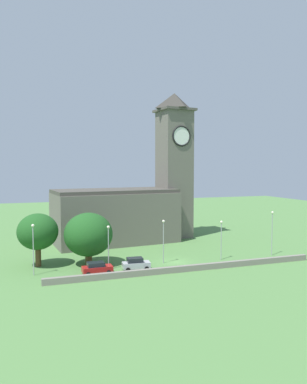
{
  "coord_description": "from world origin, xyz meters",
  "views": [
    {
      "loc": [
        -22.75,
        -55.45,
        15.3
      ],
      "look_at": [
        -1.13,
        7.31,
        10.93
      ],
      "focal_mm": 35.13,
      "sensor_mm": 36.0,
      "label": 1
    }
  ],
  "objects_px": {
    "car_red": "(97,268)",
    "streetlamp_central": "(163,234)",
    "streetlamp_west_mid": "(108,240)",
    "tree_riverside_west": "(38,232)",
    "tree_by_tower": "(88,235)",
    "car_silver": "(136,264)",
    "streetlamp_east_end": "(272,226)",
    "church": "(132,201)",
    "streetlamp_east_mid": "(221,233)",
    "streetlamp_west_end": "(33,241)"
  },
  "relations": [
    {
      "from": "car_red",
      "to": "streetlamp_central",
      "type": "height_order",
      "value": "streetlamp_central"
    },
    {
      "from": "streetlamp_west_mid",
      "to": "tree_riverside_west",
      "type": "height_order",
      "value": "tree_riverside_west"
    },
    {
      "from": "tree_riverside_west",
      "to": "tree_by_tower",
      "type": "bearing_deg",
      "value": -13.36
    },
    {
      "from": "car_silver",
      "to": "car_red",
      "type": "bearing_deg",
      "value": -179.68
    },
    {
      "from": "car_silver",
      "to": "streetlamp_east_end",
      "type": "distance_m",
      "value": 25.37
    },
    {
      "from": "church",
      "to": "car_silver",
      "type": "height_order",
      "value": "church"
    },
    {
      "from": "streetlamp_central",
      "to": "streetlamp_east_mid",
      "type": "xyz_separation_m",
      "value": [
        9.87,
        -0.91,
        -0.28
      ]
    },
    {
      "from": "streetlamp_east_end",
      "to": "tree_riverside_west",
      "type": "bearing_deg",
      "value": 171.75
    },
    {
      "from": "church",
      "to": "streetlamp_east_end",
      "type": "distance_m",
      "value": 28.57
    },
    {
      "from": "streetlamp_west_mid",
      "to": "streetlamp_east_mid",
      "type": "distance_m",
      "value": 18.93
    },
    {
      "from": "streetlamp_central",
      "to": "streetlamp_east_end",
      "type": "distance_m",
      "value": 19.75
    },
    {
      "from": "car_red",
      "to": "tree_by_tower",
      "type": "height_order",
      "value": "tree_by_tower"
    },
    {
      "from": "tree_riverside_west",
      "to": "tree_by_tower",
      "type": "xyz_separation_m",
      "value": [
        7.49,
        -1.78,
        -0.56
      ]
    },
    {
      "from": "car_red",
      "to": "church",
      "type": "bearing_deg",
      "value": 62.37
    },
    {
      "from": "car_silver",
      "to": "tree_riverside_west",
      "type": "bearing_deg",
      "value": 153.19
    },
    {
      "from": "church",
      "to": "streetlamp_west_mid",
      "type": "height_order",
      "value": "church"
    },
    {
      "from": "car_silver",
      "to": "streetlamp_west_end",
      "type": "bearing_deg",
      "value": 171.83
    },
    {
      "from": "car_red",
      "to": "tree_riverside_west",
      "type": "xyz_separation_m",
      "value": [
        -7.83,
        6.95,
        4.53
      ]
    },
    {
      "from": "streetlamp_central",
      "to": "tree_by_tower",
      "type": "xyz_separation_m",
      "value": [
        -11.48,
        2.75,
        0.17
      ]
    },
    {
      "from": "church",
      "to": "tree_by_tower",
      "type": "height_order",
      "value": "church"
    },
    {
      "from": "streetlamp_central",
      "to": "streetlamp_east_end",
      "type": "height_order",
      "value": "streetlamp_east_end"
    },
    {
      "from": "streetlamp_central",
      "to": "tree_riverside_west",
      "type": "relative_size",
      "value": 0.85
    },
    {
      "from": "tree_riverside_west",
      "to": "tree_by_tower",
      "type": "height_order",
      "value": "tree_by_tower"
    },
    {
      "from": "car_silver",
      "to": "tree_riverside_west",
      "type": "distance_m",
      "value": 15.96
    },
    {
      "from": "tree_riverside_west",
      "to": "tree_by_tower",
      "type": "distance_m",
      "value": 7.71
    },
    {
      "from": "car_silver",
      "to": "streetlamp_central",
      "type": "height_order",
      "value": "streetlamp_central"
    },
    {
      "from": "car_silver",
      "to": "streetlamp_west_end",
      "type": "distance_m",
      "value": 15.13
    },
    {
      "from": "church",
      "to": "streetlamp_central",
      "type": "relative_size",
      "value": 4.49
    },
    {
      "from": "streetlamp_east_end",
      "to": "tree_riverside_west",
      "type": "xyz_separation_m",
      "value": [
        -38.68,
        5.61,
        0.31
      ]
    },
    {
      "from": "streetlamp_east_mid",
      "to": "church",
      "type": "bearing_deg",
      "value": 114.33
    },
    {
      "from": "tree_riverside_west",
      "to": "streetlamp_central",
      "type": "bearing_deg",
      "value": -13.42
    },
    {
      "from": "streetlamp_west_end",
      "to": "streetlamp_east_end",
      "type": "bearing_deg",
      "value": -1.12
    },
    {
      "from": "streetlamp_east_mid",
      "to": "tree_riverside_west",
      "type": "bearing_deg",
      "value": 169.32
    },
    {
      "from": "streetlamp_east_mid",
      "to": "car_red",
      "type": "bearing_deg",
      "value": -175.89
    },
    {
      "from": "streetlamp_west_end",
      "to": "streetlamp_east_mid",
      "type": "bearing_deg",
      "value": -1.16
    },
    {
      "from": "streetlamp_east_end",
      "to": "streetlamp_central",
      "type": "bearing_deg",
      "value": 176.86
    },
    {
      "from": "tree_riverside_west",
      "to": "streetlamp_west_mid",
      "type": "bearing_deg",
      "value": -28.0
    },
    {
      "from": "streetlamp_west_mid",
      "to": "tree_riverside_west",
      "type": "distance_m",
      "value": 11.26
    },
    {
      "from": "streetlamp_west_mid",
      "to": "streetlamp_east_end",
      "type": "distance_m",
      "value": 28.78
    },
    {
      "from": "streetlamp_central",
      "to": "streetlamp_east_end",
      "type": "relative_size",
      "value": 0.9
    },
    {
      "from": "car_silver",
      "to": "streetlamp_central",
      "type": "relative_size",
      "value": 0.61
    },
    {
      "from": "streetlamp_east_mid",
      "to": "streetlamp_east_end",
      "type": "xyz_separation_m",
      "value": [
        9.85,
        -0.17,
        0.69
      ]
    },
    {
      "from": "car_red",
      "to": "streetlamp_east_mid",
      "type": "relative_size",
      "value": 0.67
    },
    {
      "from": "streetlamp_east_end",
      "to": "car_silver",
      "type": "bearing_deg",
      "value": -177.01
    },
    {
      "from": "streetlamp_east_end",
      "to": "tree_riverside_west",
      "type": "height_order",
      "value": "tree_riverside_west"
    },
    {
      "from": "streetlamp_east_mid",
      "to": "tree_riverside_west",
      "type": "relative_size",
      "value": 0.79
    },
    {
      "from": "streetlamp_west_end",
      "to": "tree_riverside_west",
      "type": "distance_m",
      "value": 4.93
    },
    {
      "from": "streetlamp_east_mid",
      "to": "car_silver",
      "type": "bearing_deg",
      "value": -174.43
    },
    {
      "from": "church",
      "to": "tree_by_tower",
      "type": "distance_m",
      "value": 21.14
    },
    {
      "from": "car_silver",
      "to": "streetlamp_east_mid",
      "type": "height_order",
      "value": "streetlamp_east_mid"
    }
  ]
}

